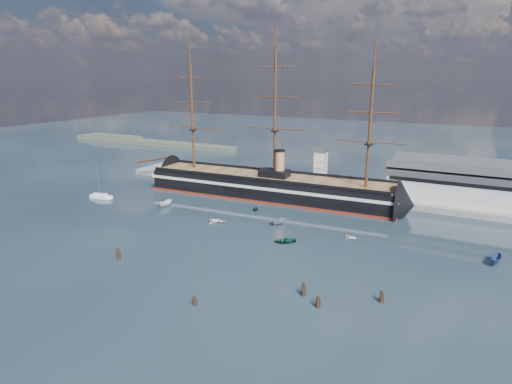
% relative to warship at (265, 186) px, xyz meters
% --- Properties ---
extents(ground, '(600.00, 600.00, 0.00)m').
position_rel_warship_xyz_m(ground, '(13.12, -20.00, -4.04)').
color(ground, black).
rests_on(ground, ground).
extents(quay, '(180.00, 18.00, 2.00)m').
position_rel_warship_xyz_m(quay, '(23.12, 16.00, -4.04)').
color(quay, slate).
rests_on(quay, ground).
extents(warehouse, '(63.00, 21.00, 11.60)m').
position_rel_warship_xyz_m(warehouse, '(71.12, 20.00, 3.95)').
color(warehouse, '#B7BABC').
rests_on(warehouse, ground).
extents(quay_tower, '(5.00, 5.00, 15.00)m').
position_rel_warship_xyz_m(quay_tower, '(16.12, 13.00, 5.72)').
color(quay_tower, silver).
rests_on(quay_tower, ground).
extents(shoreline, '(120.00, 10.00, 4.00)m').
position_rel_warship_xyz_m(shoreline, '(-126.12, 75.00, -2.59)').
color(shoreline, '#3F4C38').
rests_on(shoreline, ground).
extents(warship, '(113.24, 20.37, 53.94)m').
position_rel_warship_xyz_m(warship, '(0.00, 0.00, 0.00)').
color(warship, black).
rests_on(warship, ground).
extents(sailboat, '(8.29, 3.79, 12.79)m').
position_rel_warship_xyz_m(sailboat, '(-50.58, -28.43, -3.22)').
color(sailboat, white).
rests_on(sailboat, ground).
extents(motorboat_a, '(6.65, 2.86, 2.60)m').
position_rel_warship_xyz_m(motorboat_a, '(-23.91, -25.88, -4.04)').
color(motorboat_a, white).
rests_on(motorboat_a, ground).
extents(motorboat_b, '(2.00, 3.68, 1.63)m').
position_rel_warship_xyz_m(motorboat_b, '(0.10, -31.69, -4.04)').
color(motorboat_b, white).
rests_on(motorboat_b, ground).
extents(motorboat_c, '(6.28, 4.47, 2.37)m').
position_rel_warship_xyz_m(motorboat_c, '(16.86, -24.97, -4.04)').
color(motorboat_c, gray).
rests_on(motorboat_c, ground).
extents(motorboat_d, '(5.68, 4.24, 1.91)m').
position_rel_warship_xyz_m(motorboat_d, '(4.76, -16.15, -4.04)').
color(motorboat_d, '#0B341A').
rests_on(motorboat_d, ground).
extents(motorboat_e, '(1.68, 2.74, 1.20)m').
position_rel_warship_xyz_m(motorboat_e, '(38.95, -26.54, -4.04)').
color(motorboat_e, silver).
rests_on(motorboat_e, ground).
extents(motorboat_f, '(6.91, 3.58, 2.63)m').
position_rel_warship_xyz_m(motorboat_f, '(72.39, -26.70, -4.04)').
color(motorboat_f, navy).
rests_on(motorboat_f, ground).
extents(motorboat_g, '(3.22, 3.75, 1.67)m').
position_rel_warship_xyz_m(motorboat_g, '(23.87, -36.73, -4.04)').
color(motorboat_g, '#18523D').
rests_on(motorboat_g, ground).
extents(piling_near_left, '(0.64, 0.64, 3.55)m').
position_rel_warship_xyz_m(piling_near_left, '(-7.08, -64.41, -4.04)').
color(piling_near_left, black).
rests_on(piling_near_left, ground).
extents(piling_near_mid, '(0.64, 0.64, 2.54)m').
position_rel_warship_xyz_m(piling_near_mid, '(21.11, -73.45, -4.04)').
color(piling_near_mid, black).
rests_on(piling_near_mid, ground).
extents(piling_near_right, '(0.64, 0.64, 3.56)m').
position_rel_warship_xyz_m(piling_near_right, '(38.19, -60.71, -4.04)').
color(piling_near_right, black).
rests_on(piling_near_right, ground).
extents(piling_far_right, '(0.64, 0.64, 3.13)m').
position_rel_warship_xyz_m(piling_far_right, '(52.42, -56.20, -4.04)').
color(piling_far_right, black).
rests_on(piling_far_right, ground).
extents(piling_extra, '(0.64, 0.64, 3.04)m').
position_rel_warship_xyz_m(piling_extra, '(42.23, -63.64, -4.04)').
color(piling_extra, black).
rests_on(piling_extra, ground).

